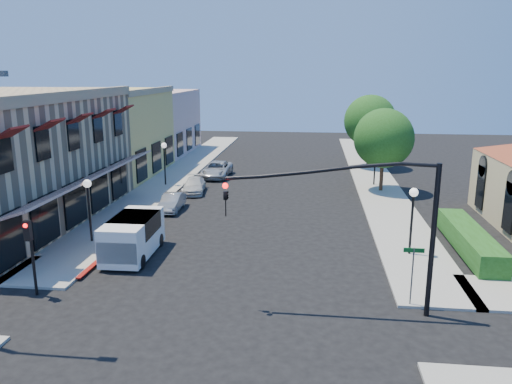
# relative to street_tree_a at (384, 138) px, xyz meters

# --- Properties ---
(ground) EXTENTS (120.00, 120.00, 0.00)m
(ground) POSITION_rel_street_tree_a_xyz_m (-8.80, -22.00, -4.19)
(ground) COLOR black
(ground) RESTS_ON ground
(sidewalk_left) EXTENTS (3.50, 50.00, 0.12)m
(sidewalk_left) POSITION_rel_street_tree_a_xyz_m (-17.55, 5.00, -4.13)
(sidewalk_left) COLOR gray
(sidewalk_left) RESTS_ON ground
(sidewalk_right) EXTENTS (3.50, 50.00, 0.12)m
(sidewalk_right) POSITION_rel_street_tree_a_xyz_m (-0.05, 5.00, -4.13)
(sidewalk_right) COLOR gray
(sidewalk_right) RESTS_ON ground
(curb_red_strip) EXTENTS (0.25, 10.00, 0.06)m
(curb_red_strip) POSITION_rel_street_tree_a_xyz_m (-15.70, -14.00, -4.19)
(curb_red_strip) COLOR maroon
(curb_red_strip) RESTS_ON ground
(yellow_stucco_building) EXTENTS (10.00, 12.00, 7.60)m
(yellow_stucco_building) POSITION_rel_street_tree_a_xyz_m (-24.30, 4.00, -0.39)
(yellow_stucco_building) COLOR #E9C768
(yellow_stucco_building) RESTS_ON ground
(pink_stucco_building) EXTENTS (10.00, 12.00, 7.00)m
(pink_stucco_building) POSITION_rel_street_tree_a_xyz_m (-24.30, 16.00, -0.69)
(pink_stucco_building) COLOR #D1A39E
(pink_stucco_building) RESTS_ON ground
(hedge) EXTENTS (1.40, 8.00, 1.10)m
(hedge) POSITION_rel_street_tree_a_xyz_m (2.90, -13.00, -4.19)
(hedge) COLOR #1E4A15
(hedge) RESTS_ON ground
(street_tree_a) EXTENTS (4.56, 4.56, 6.48)m
(street_tree_a) POSITION_rel_street_tree_a_xyz_m (0.00, 0.00, 0.00)
(street_tree_a) COLOR #331E14
(street_tree_a) RESTS_ON ground
(street_tree_b) EXTENTS (4.94, 4.94, 7.02)m
(street_tree_b) POSITION_rel_street_tree_a_xyz_m (0.00, 10.00, 0.35)
(street_tree_b) COLOR #331E14
(street_tree_b) RESTS_ON ground
(signal_mast_arm) EXTENTS (8.01, 0.39, 6.00)m
(signal_mast_arm) POSITION_rel_street_tree_a_xyz_m (-2.94, -20.50, -0.11)
(signal_mast_arm) COLOR black
(signal_mast_arm) RESTS_ON ground
(secondary_signal) EXTENTS (0.28, 0.42, 3.32)m
(secondary_signal) POSITION_rel_street_tree_a_xyz_m (-16.80, -20.59, -1.88)
(secondary_signal) COLOR black
(secondary_signal) RESTS_ON ground
(street_name_sign) EXTENTS (0.80, 0.06, 2.50)m
(street_name_sign) POSITION_rel_street_tree_a_xyz_m (-1.30, -19.80, -2.50)
(street_name_sign) COLOR #595B5E
(street_name_sign) RESTS_ON ground
(lamppost_left_near) EXTENTS (0.44, 0.44, 3.57)m
(lamppost_left_near) POSITION_rel_street_tree_a_xyz_m (-17.30, -14.00, -1.46)
(lamppost_left_near) COLOR black
(lamppost_left_near) RESTS_ON ground
(lamppost_left_far) EXTENTS (0.44, 0.44, 3.57)m
(lamppost_left_far) POSITION_rel_street_tree_a_xyz_m (-17.30, 0.00, -1.46)
(lamppost_left_far) COLOR black
(lamppost_left_far) RESTS_ON ground
(lamppost_right_near) EXTENTS (0.44, 0.44, 3.57)m
(lamppost_right_near) POSITION_rel_street_tree_a_xyz_m (-0.30, -14.00, -1.46)
(lamppost_right_near) COLOR black
(lamppost_right_near) RESTS_ON ground
(lamppost_right_far) EXTENTS (0.44, 0.44, 3.57)m
(lamppost_right_far) POSITION_rel_street_tree_a_xyz_m (-0.30, 2.00, -1.46)
(lamppost_right_far) COLOR black
(lamppost_right_far) RESTS_ON ground
(white_van) EXTENTS (2.11, 4.64, 2.04)m
(white_van) POSITION_rel_street_tree_a_xyz_m (-14.30, -15.69, -3.02)
(white_van) COLOR white
(white_van) RESTS_ON ground
(parked_car_a) EXTENTS (1.55, 3.67, 1.24)m
(parked_car_a) POSITION_rel_street_tree_a_xyz_m (-14.34, -16.00, -3.58)
(parked_car_a) COLOR black
(parked_car_a) RESTS_ON ground
(parked_car_b) EXTENTS (1.29, 3.49, 1.14)m
(parked_car_b) POSITION_rel_street_tree_a_xyz_m (-14.73, -7.10, -3.62)
(parked_car_b) COLOR #939597
(parked_car_b) RESTS_ON ground
(parked_car_c) EXTENTS (2.07, 4.08, 1.14)m
(parked_car_c) POSITION_rel_street_tree_a_xyz_m (-14.43, -2.00, -3.63)
(parked_car_c) COLOR #BABBB8
(parked_car_c) RESTS_ON ground
(parked_car_d) EXTENTS (2.27, 4.87, 1.35)m
(parked_car_d) POSITION_rel_street_tree_a_xyz_m (-13.78, 4.00, -3.52)
(parked_car_d) COLOR #B1B2B6
(parked_car_d) RESTS_ON ground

